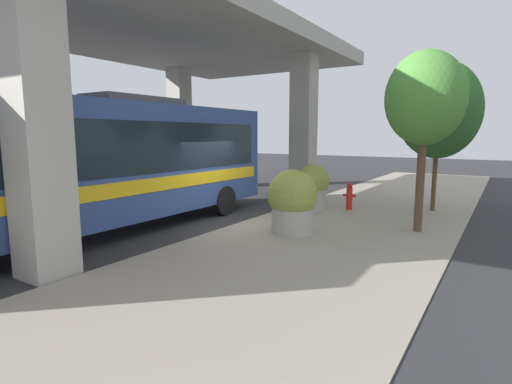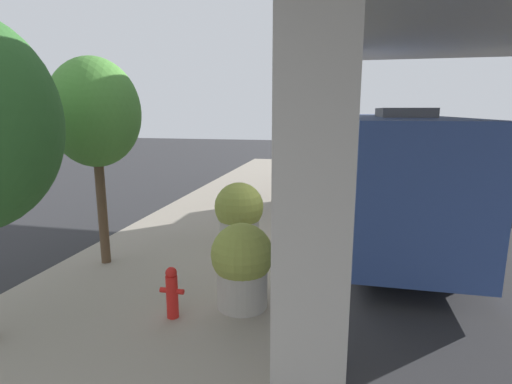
{
  "view_description": "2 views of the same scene",
  "coord_description": "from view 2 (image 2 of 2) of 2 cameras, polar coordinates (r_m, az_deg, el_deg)",
  "views": [
    {
      "loc": [
        -6.92,
        9.79,
        2.72
      ],
      "look_at": [
        -0.82,
        0.16,
        1.08
      ],
      "focal_mm": 28.0,
      "sensor_mm": 36.0,
      "label": 1
    },
    {
      "loc": [
        0.81,
        -10.33,
        3.75
      ],
      "look_at": [
        -1.74,
        1.19,
        1.33
      ],
      "focal_mm": 28.0,
      "sensor_mm": 36.0,
      "label": 2
    }
  ],
  "objects": [
    {
      "name": "street_tree_near",
      "position": [
        10.15,
        -22.06,
        10.3
      ],
      "size": [
        2.11,
        2.11,
        4.96
      ],
      "color": "brown",
      "rests_on": "ground"
    },
    {
      "name": "overpass",
      "position": [
        11.01,
        31.29,
        20.84
      ],
      "size": [
        9.4,
        19.3,
        6.62
      ],
      "color": "#ADA89E",
      "rests_on": "ground"
    },
    {
      "name": "planter_middle",
      "position": [
        11.22,
        -2.42,
        -3.09
      ],
      "size": [
        1.37,
        1.37,
        1.78
      ],
      "color": "#ADA89E",
      "rests_on": "ground"
    },
    {
      "name": "fire_hydrant",
      "position": [
        7.63,
        -11.91,
        -13.88
      ],
      "size": [
        0.45,
        0.22,
        0.99
      ],
      "color": "red",
      "rests_on": "ground"
    },
    {
      "name": "sidewalk_strip",
      "position": [
        11.63,
        -7.43,
        -7.25
      ],
      "size": [
        6.0,
        40.0,
        0.02
      ],
      "color": "gray",
      "rests_on": "ground"
    },
    {
      "name": "bus",
      "position": [
        13.34,
        19.14,
        3.7
      ],
      "size": [
        2.75,
        11.45,
        3.81
      ],
      "color": "#334C8C",
      "rests_on": "ground"
    },
    {
      "name": "ground_plane",
      "position": [
        11.02,
        7.58,
        -8.39
      ],
      "size": [
        80.0,
        80.0,
        0.0
      ],
      "primitive_type": "plane",
      "color": "#2D2D30",
      "rests_on": "ground"
    },
    {
      "name": "planter_front",
      "position": [
        7.71,
        -1.99,
        -10.33
      ],
      "size": [
        1.19,
        1.19,
        1.67
      ],
      "color": "#ADA89E",
      "rests_on": "ground"
    }
  ]
}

